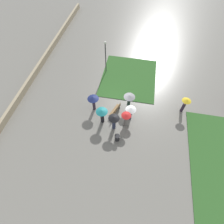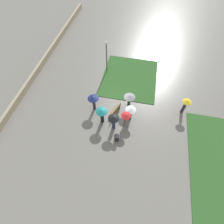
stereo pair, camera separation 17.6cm
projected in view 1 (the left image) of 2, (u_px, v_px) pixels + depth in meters
name	position (u px, v px, depth m)	size (l,w,h in m)	color
ground_plane	(114.00, 109.00, 19.36)	(90.00, 90.00, 0.00)	slate
lawn_patch_near	(129.00, 77.00, 22.26)	(7.70, 6.73, 0.06)	#2D5B26
lawn_patch_far	(219.00, 163.00, 15.79)	(10.64, 5.08, 0.06)	#2D5B26
parapet_wall	(22.00, 93.00, 20.21)	(45.00, 0.35, 0.78)	tan
park_bench	(115.00, 110.00, 18.68)	(1.80, 1.04, 0.90)	brown
lamp_post	(105.00, 53.00, 20.68)	(0.32, 0.32, 4.33)	#2D2D30
trash_bin	(117.00, 138.00, 16.85)	(0.49, 0.49, 0.80)	#232326
crowd_person_black	(114.00, 120.00, 16.87)	(1.10, 1.10, 1.94)	#282D47
crowd_person_navy	(93.00, 100.00, 18.12)	(1.18, 1.18, 2.00)	#2D2333
crowd_person_white	(131.00, 111.00, 17.55)	(1.09, 1.09, 1.83)	#282D47
crowd_person_grey	(129.00, 98.00, 18.35)	(1.20, 1.20, 1.93)	#1E3328
crowd_person_teal	(102.00, 114.00, 17.29)	(1.17, 1.17, 1.95)	black
crowd_person_red	(126.00, 118.00, 17.22)	(0.98, 0.98, 1.88)	slate
lone_walker_far_path	(185.00, 103.00, 18.10)	(0.94, 0.94, 1.96)	#2D2333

